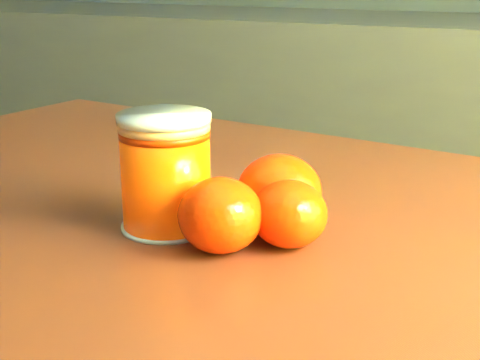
% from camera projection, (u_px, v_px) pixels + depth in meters
% --- Properties ---
extents(kitchen_counter, '(3.15, 0.60, 0.90)m').
position_uv_depth(kitchen_counter, '(223.00, 155.00, 2.15)').
color(kitchen_counter, '#4A494E').
rests_on(kitchen_counter, ground).
extents(juice_glass, '(0.08, 0.08, 0.09)m').
position_uv_depth(juice_glass, '(166.00, 173.00, 0.54)').
color(juice_glass, '#FF4805').
rests_on(juice_glass, table).
extents(orange_front, '(0.08, 0.08, 0.05)m').
position_uv_depth(orange_front, '(289.00, 214.00, 0.51)').
color(orange_front, '#FF3205').
rests_on(orange_front, table).
extents(orange_back, '(0.09, 0.09, 0.06)m').
position_uv_depth(orange_back, '(279.00, 192.00, 0.55)').
color(orange_back, '#FF3205').
rests_on(orange_back, table).
extents(orange_extra, '(0.08, 0.08, 0.06)m').
position_uv_depth(orange_extra, '(220.00, 215.00, 0.50)').
color(orange_extra, '#FF3205').
rests_on(orange_extra, table).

